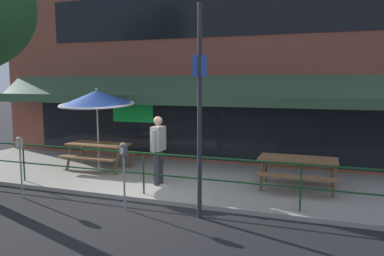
# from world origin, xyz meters

# --- Properties ---
(ground_plane) EXTENTS (120.00, 120.00, 0.00)m
(ground_plane) POSITION_xyz_m (0.00, 0.00, 0.00)
(ground_plane) COLOR black
(patio_deck) EXTENTS (15.00, 4.00, 0.10)m
(patio_deck) POSITION_xyz_m (0.00, 2.00, 0.05)
(patio_deck) COLOR #9E998E
(patio_deck) RESTS_ON ground
(restaurant_building) EXTENTS (15.00, 1.60, 6.74)m
(restaurant_building) POSITION_xyz_m (-0.00, 4.22, 3.35)
(restaurant_building) COLOR brown
(restaurant_building) RESTS_ON ground
(patio_railing) EXTENTS (13.84, 0.04, 0.97)m
(patio_railing) POSITION_xyz_m (0.00, 0.30, 0.80)
(patio_railing) COLOR #194723
(patio_railing) RESTS_ON patio_deck
(picnic_table_left) EXTENTS (1.80, 1.42, 0.76)m
(picnic_table_left) POSITION_xyz_m (-2.36, 2.06, 0.71)
(picnic_table_left) COLOR brown
(picnic_table_left) RESTS_ON patio_deck
(picnic_table_centre) EXTENTS (1.80, 1.42, 0.76)m
(picnic_table_centre) POSITION_xyz_m (3.29, 1.86, 0.71)
(picnic_table_centre) COLOR brown
(picnic_table_centre) RESTS_ON patio_deck
(patio_umbrella_left) EXTENTS (2.14, 2.14, 2.38)m
(patio_umbrella_left) POSITION_xyz_m (-2.36, 2.05, 2.18)
(patio_umbrella_left) COLOR #B7B2A8
(patio_umbrella_left) RESTS_ON patio_deck
(pedestrian_walking) EXTENTS (0.26, 0.62, 1.71)m
(pedestrian_walking) POSITION_xyz_m (-0.02, 1.16, 1.06)
(pedestrian_walking) COLOR #333338
(pedestrian_walking) RESTS_ON patio_deck
(parking_meter_near) EXTENTS (0.15, 0.16, 1.42)m
(parking_meter_near) POSITION_xyz_m (-2.65, -0.62, 1.15)
(parking_meter_near) COLOR gray
(parking_meter_near) RESTS_ON ground
(parking_meter_far) EXTENTS (0.15, 0.16, 1.42)m
(parking_meter_far) POSITION_xyz_m (-0.02, -0.53, 1.15)
(parking_meter_far) COLOR gray
(parking_meter_far) RESTS_ON ground
(street_sign_pole) EXTENTS (0.28, 0.09, 4.10)m
(street_sign_pole) POSITION_xyz_m (1.60, -0.45, 2.11)
(street_sign_pole) COLOR #2D2D33
(street_sign_pole) RESTS_ON ground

